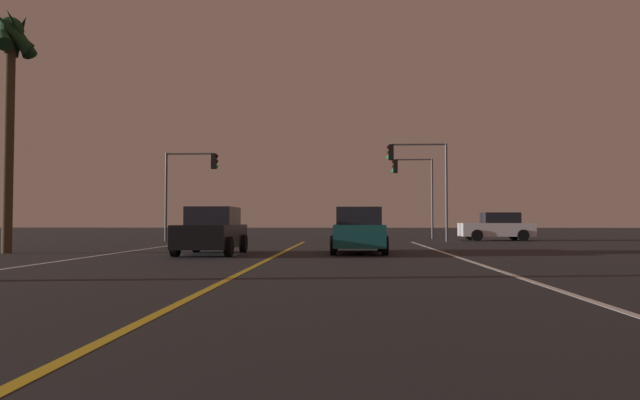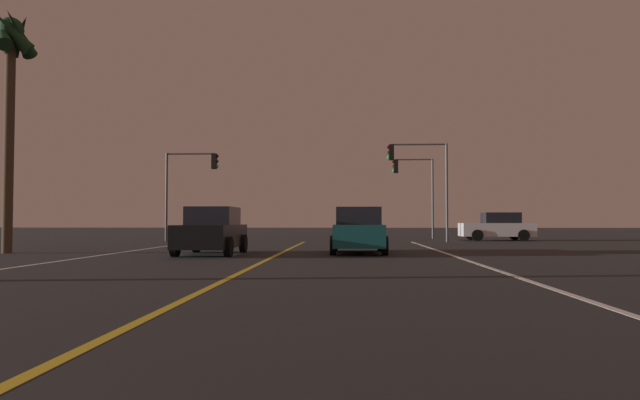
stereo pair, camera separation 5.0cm
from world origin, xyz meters
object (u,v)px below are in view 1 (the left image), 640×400
(traffic_light_near_right, at_px, (418,169))
(palm_tree_left_mid, at_px, (11,58))
(car_oncoming, at_px, (212,231))
(car_crossing_side, at_px, (497,227))
(traffic_light_near_left, at_px, (192,175))
(traffic_light_far_right, at_px, (413,179))
(car_ahead_far, at_px, (358,231))

(traffic_light_near_right, height_order, palm_tree_left_mid, palm_tree_left_mid)
(car_oncoming, relative_size, palm_tree_left_mid, 0.47)
(palm_tree_left_mid, bearing_deg, car_oncoming, -2.99)
(car_crossing_side, distance_m, traffic_light_near_left, 18.61)
(traffic_light_near_right, relative_size, traffic_light_far_right, 1.05)
(car_oncoming, height_order, palm_tree_left_mid, palm_tree_left_mid)
(car_oncoming, relative_size, traffic_light_near_right, 0.76)
(car_ahead_far, relative_size, traffic_light_near_right, 0.76)
(car_oncoming, xyz_separation_m, traffic_light_near_right, (8.92, 12.83, 3.39))
(traffic_light_far_right, height_order, palm_tree_left_mid, palm_tree_left_mid)
(palm_tree_left_mid, bearing_deg, car_crossing_side, 33.89)
(car_crossing_side, height_order, traffic_light_near_right, traffic_light_near_right)
(traffic_light_near_right, distance_m, traffic_light_near_left, 13.21)
(traffic_light_far_right, xyz_separation_m, palm_tree_left_mid, (-17.03, -17.92, 3.34))
(traffic_light_far_right, bearing_deg, palm_tree_left_mid, 46.46)
(car_ahead_far, distance_m, traffic_light_near_right, 12.76)
(car_ahead_far, distance_m, palm_tree_left_mid, 14.56)
(traffic_light_near_right, relative_size, traffic_light_near_left, 1.09)
(car_crossing_side, bearing_deg, palm_tree_left_mid, 33.89)
(car_ahead_far, height_order, car_crossing_side, same)
(palm_tree_left_mid, bearing_deg, traffic_light_near_right, 36.65)
(traffic_light_near_left, bearing_deg, car_ahead_far, -50.93)
(palm_tree_left_mid, bearing_deg, traffic_light_near_left, 74.32)
(car_crossing_side, distance_m, traffic_light_far_right, 6.56)
(traffic_light_near_left, bearing_deg, car_oncoming, -71.53)
(car_crossing_side, distance_m, palm_tree_left_mid, 26.96)
(car_ahead_far, xyz_separation_m, car_oncoming, (-5.25, -1.09, 0.00))
(car_ahead_far, distance_m, car_oncoming, 5.36)
(traffic_light_far_right, relative_size, palm_tree_left_mid, 0.59)
(car_oncoming, relative_size, traffic_light_near_left, 0.83)
(car_ahead_far, xyz_separation_m, car_crossing_side, (8.70, 13.91, 0.00))
(car_ahead_far, distance_m, car_crossing_side, 16.41)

